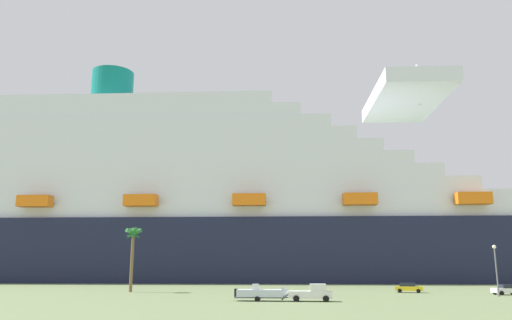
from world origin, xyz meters
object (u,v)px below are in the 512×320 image
(small_boat_on_trailer, at_px, (266,293))
(street_lamp, at_px, (496,262))
(cruise_ship, at_px, (192,209))
(parked_car_yellow_taxi, at_px, (409,287))
(parked_car_white_van, at_px, (507,289))
(pickup_truck, at_px, (312,293))
(palm_tree, at_px, (133,239))

(small_boat_on_trailer, relative_size, street_lamp, 1.12)
(cruise_ship, distance_m, street_lamp, 83.12)
(cruise_ship, distance_m, parked_car_yellow_taxi, 70.13)
(small_boat_on_trailer, relative_size, parked_car_white_van, 1.85)
(pickup_truck, relative_size, parked_car_white_van, 1.25)
(street_lamp, relative_size, parked_car_yellow_taxi, 1.59)
(palm_tree, xyz_separation_m, street_lamp, (58.12, -4.93, -4.07))
(palm_tree, height_order, parked_car_yellow_taxi, palm_tree)
(parked_car_white_van, bearing_deg, palm_tree, 179.62)
(cruise_ship, relative_size, street_lamp, 30.57)
(palm_tree, bearing_deg, cruise_ship, 92.98)
(street_lamp, bearing_deg, cruise_ship, 137.90)
(street_lamp, bearing_deg, parked_car_yellow_taxi, 142.40)
(small_boat_on_trailer, height_order, street_lamp, street_lamp)
(pickup_truck, height_order, parked_car_white_van, pickup_truck)
(small_boat_on_trailer, bearing_deg, pickup_truck, 1.58)
(small_boat_on_trailer, xyz_separation_m, street_lamp, (33.14, 12.48, 3.96))
(street_lamp, distance_m, parked_car_white_van, 6.71)
(parked_car_yellow_taxi, bearing_deg, cruise_ship, 136.95)
(pickup_truck, bearing_deg, parked_car_yellow_taxi, 53.07)
(palm_tree, bearing_deg, pickup_truck, -29.07)
(palm_tree, distance_m, parked_car_white_van, 61.47)
(small_boat_on_trailer, distance_m, palm_tree, 31.49)
(palm_tree, height_order, parked_car_white_van, palm_tree)
(parked_car_yellow_taxi, distance_m, parked_car_white_van, 14.72)
(cruise_ship, height_order, palm_tree, cruise_ship)
(street_lamp, bearing_deg, small_boat_on_trailer, -159.37)
(street_lamp, height_order, parked_car_white_van, street_lamp)
(cruise_ship, bearing_deg, small_boat_on_trailer, -67.73)
(palm_tree, distance_m, parked_car_yellow_taxi, 47.67)
(cruise_ship, bearing_deg, street_lamp, -42.10)
(street_lamp, xyz_separation_m, parked_car_white_van, (2.80, 4.53, -4.09))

